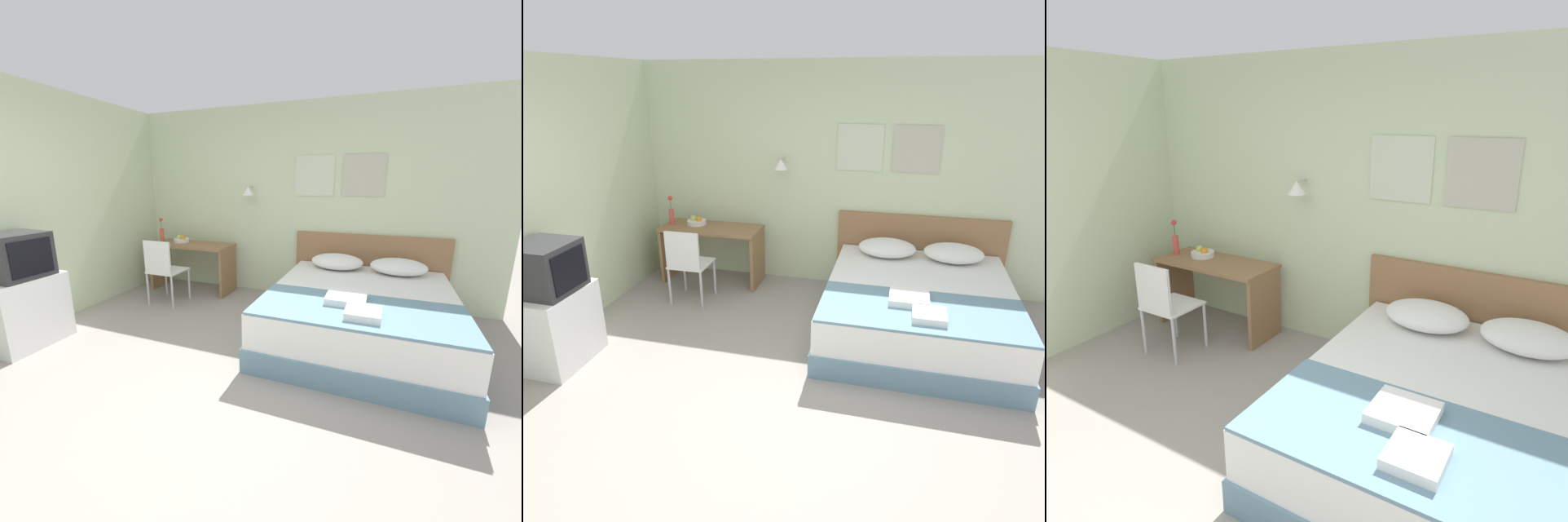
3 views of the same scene
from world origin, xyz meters
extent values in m
cube|color=beige|center=(0.00, 2.64, 1.32)|extent=(5.42, 0.06, 2.65)
cube|color=beige|center=(0.35, 2.60, 1.70)|extent=(0.52, 0.02, 0.52)
cube|color=#B7B29E|center=(0.98, 2.60, 1.70)|extent=(0.52, 0.02, 0.52)
cylinder|color=#B2B2B7|center=(-0.55, 2.53, 1.55)|extent=(0.02, 0.16, 0.02)
cone|color=white|center=(-0.55, 2.44, 1.50)|extent=(0.17, 0.17, 0.12)
cube|color=#66899E|center=(1.11, 1.51, 0.11)|extent=(1.82, 2.08, 0.22)
cube|color=white|center=(1.11, 1.51, 0.38)|extent=(1.78, 2.04, 0.32)
cube|color=#8E6642|center=(1.11, 2.58, 0.48)|extent=(1.94, 0.06, 0.95)
ellipsoid|color=white|center=(0.75, 2.26, 0.64)|extent=(0.64, 0.48, 0.19)
ellipsoid|color=white|center=(1.47, 2.26, 0.64)|extent=(0.64, 0.48, 0.19)
cube|color=#66899E|center=(1.11, 0.90, 0.55)|extent=(1.76, 0.83, 0.02)
cube|color=white|center=(1.01, 1.05, 0.60)|extent=(0.35, 0.32, 0.06)
cube|color=white|center=(1.17, 0.76, 0.60)|extent=(0.28, 0.28, 0.06)
cube|color=#8E6642|center=(-1.40, 2.26, 0.70)|extent=(1.23, 0.53, 0.03)
cube|color=#8E6642|center=(-2.00, 2.26, 0.34)|extent=(0.04, 0.49, 0.69)
cube|color=#8E6642|center=(-0.81, 2.26, 0.34)|extent=(0.04, 0.49, 0.69)
cube|color=white|center=(-1.42, 1.68, 0.45)|extent=(0.43, 0.43, 0.02)
cube|color=white|center=(-1.42, 1.48, 0.67)|extent=(0.40, 0.03, 0.43)
cylinder|color=#B7B7BC|center=(-1.62, 1.88, 0.22)|extent=(0.03, 0.03, 0.44)
cylinder|color=#B7B7BC|center=(-1.23, 1.88, 0.22)|extent=(0.03, 0.03, 0.44)
cylinder|color=#B7B7BC|center=(-1.62, 1.49, 0.22)|extent=(0.03, 0.03, 0.44)
cylinder|color=#B7B7BC|center=(-1.23, 1.49, 0.22)|extent=(0.03, 0.03, 0.44)
cylinder|color=silver|center=(-1.62, 2.31, 0.75)|extent=(0.24, 0.24, 0.05)
sphere|color=orange|center=(-1.57, 2.29, 0.79)|extent=(0.07, 0.07, 0.07)
sphere|color=#B2C156|center=(-1.66, 2.32, 0.79)|extent=(0.08, 0.08, 0.08)
cylinder|color=#D14C42|center=(-1.92, 2.24, 0.82)|extent=(0.06, 0.06, 0.20)
cylinder|color=#3D7538|center=(-1.92, 2.24, 0.99)|extent=(0.01, 0.01, 0.14)
sphere|color=#DB3838|center=(-1.92, 2.24, 1.06)|extent=(0.06, 0.06, 0.06)
camera|label=1|loc=(1.27, -1.77, 1.62)|focal=22.00mm
camera|label=2|loc=(0.85, -2.88, 2.42)|focal=32.00mm
camera|label=3|loc=(1.66, -1.04, 2.13)|focal=32.00mm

